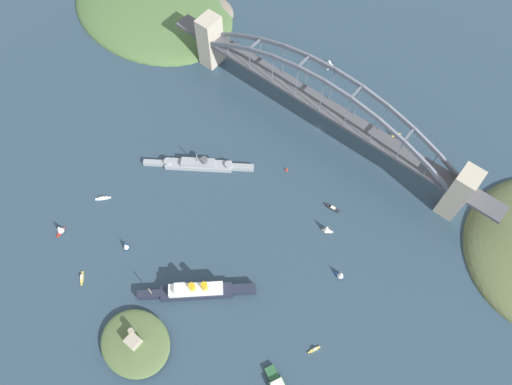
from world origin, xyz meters
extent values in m
plane|color=#283D4C|center=(0.00, 0.00, 0.00)|extent=(1400.00, 1400.00, 0.00)
cube|color=#ADA38E|center=(-112.76, 0.00, 23.02)|extent=(13.95, 17.64, 46.05)
cube|color=#ADA38E|center=(112.76, 0.00, 23.02)|extent=(13.95, 17.64, 46.05)
cube|color=#47474C|center=(0.00, 0.00, 27.51)|extent=(211.57, 14.53, 2.40)
cube|color=#47474C|center=(-131.74, 0.00, 27.51)|extent=(24.00, 14.53, 2.40)
cube|color=#47474C|center=(131.74, 0.00, 27.51)|extent=(24.00, 14.53, 2.40)
cube|color=slate|center=(-98.35, -6.54, 33.48)|extent=(23.39, 1.80, 14.75)
cube|color=slate|center=(-76.49, -6.54, 44.10)|extent=(23.11, 1.80, 12.23)
cube|color=slate|center=(-54.64, -6.54, 52.06)|extent=(22.78, 1.80, 9.70)
cube|color=slate|center=(-32.78, -6.54, 57.37)|extent=(22.43, 1.80, 7.13)
cube|color=slate|center=(-10.93, -6.54, 60.02)|extent=(22.05, 1.80, 4.52)
cube|color=slate|center=(10.93, -6.54, 60.02)|extent=(22.05, 1.80, 4.52)
cube|color=slate|center=(32.78, -6.54, 57.37)|extent=(22.43, 1.80, 7.13)
cube|color=slate|center=(54.64, -6.54, 52.06)|extent=(22.78, 1.80, 9.70)
cube|color=slate|center=(76.49, -6.54, 44.10)|extent=(23.11, 1.80, 12.23)
cube|color=slate|center=(98.35, -6.54, 33.48)|extent=(23.39, 1.80, 14.75)
cube|color=slate|center=(-98.35, 6.54, 33.48)|extent=(23.39, 1.80, 14.75)
cube|color=slate|center=(-76.49, 6.54, 44.10)|extent=(23.11, 1.80, 12.23)
cube|color=slate|center=(-54.64, 6.54, 52.06)|extent=(22.78, 1.80, 9.70)
cube|color=slate|center=(-32.78, 6.54, 57.37)|extent=(22.43, 1.80, 7.13)
cube|color=slate|center=(-10.93, 6.54, 60.02)|extent=(22.05, 1.80, 4.52)
cube|color=slate|center=(10.93, 6.54, 60.02)|extent=(22.05, 1.80, 4.52)
cube|color=slate|center=(32.78, 6.54, 57.37)|extent=(22.43, 1.80, 7.13)
cube|color=slate|center=(54.64, 6.54, 52.06)|extent=(22.78, 1.80, 9.70)
cube|color=slate|center=(76.49, 6.54, 44.10)|extent=(23.11, 1.80, 12.23)
cube|color=slate|center=(98.35, 6.54, 33.48)|extent=(23.39, 1.80, 14.75)
cube|color=slate|center=(-109.27, 0.00, 27.51)|extent=(1.40, 13.07, 1.40)
cube|color=slate|center=(-65.56, 0.00, 48.74)|extent=(1.40, 13.07, 1.40)
cube|color=slate|center=(-21.85, 0.00, 59.36)|extent=(1.40, 13.07, 1.40)
cube|color=slate|center=(21.85, 0.00, 59.36)|extent=(1.40, 13.07, 1.40)
cube|color=slate|center=(65.56, 0.00, 48.74)|extent=(1.40, 13.07, 1.40)
cube|color=slate|center=(109.27, 0.00, 27.51)|extent=(1.40, 13.07, 1.40)
cylinder|color=slate|center=(-87.42, -6.54, 34.08)|extent=(0.56, 0.56, 10.74)
cylinder|color=slate|center=(-87.42, 6.54, 34.08)|extent=(0.56, 0.56, 10.74)
cylinder|color=slate|center=(-65.56, -6.54, 38.73)|extent=(0.56, 0.56, 20.03)
cylinder|color=slate|center=(-65.56, 6.54, 38.73)|extent=(0.56, 0.56, 20.03)
cylinder|color=slate|center=(-43.71, -6.54, 42.05)|extent=(0.56, 0.56, 26.67)
cylinder|color=slate|center=(-43.71, 6.54, 42.05)|extent=(0.56, 0.56, 26.67)
cylinder|color=slate|center=(-21.85, -6.54, 44.04)|extent=(0.56, 0.56, 30.65)
cylinder|color=slate|center=(-21.85, 6.54, 44.04)|extent=(0.56, 0.56, 30.65)
cylinder|color=slate|center=(0.00, -6.54, 44.70)|extent=(0.56, 0.56, 31.97)
cylinder|color=slate|center=(0.00, 6.54, 44.70)|extent=(0.56, 0.56, 31.97)
cylinder|color=slate|center=(21.85, -6.54, 44.04)|extent=(0.56, 0.56, 30.65)
cylinder|color=slate|center=(21.85, 6.54, 44.04)|extent=(0.56, 0.56, 30.65)
cylinder|color=slate|center=(43.71, -6.54, 42.05)|extent=(0.56, 0.56, 26.67)
cylinder|color=slate|center=(43.71, 6.54, 42.05)|extent=(0.56, 0.56, 26.67)
cylinder|color=slate|center=(65.56, -6.54, 38.73)|extent=(0.56, 0.56, 20.03)
cylinder|color=slate|center=(65.56, 6.54, 38.73)|extent=(0.56, 0.56, 20.03)
cylinder|color=slate|center=(87.42, -6.54, 34.08)|extent=(0.56, 0.56, 10.74)
cylinder|color=slate|center=(87.42, 6.54, 34.08)|extent=(0.56, 0.56, 10.74)
ellipsoid|color=#476638|center=(197.54, -12.96, 0.00)|extent=(163.12, 122.97, 23.63)
ellipsoid|color=#756B5B|center=(160.84, -46.78, 0.00)|extent=(57.09, 36.89, 13.00)
cube|color=#1E2333|center=(-14.55, 160.23, 3.02)|extent=(40.46, 37.90, 6.04)
cube|color=#1E2333|center=(8.35, 181.01, 3.02)|extent=(14.81, 14.09, 6.04)
cube|color=#1E2333|center=(-37.45, 139.45, 3.02)|extent=(15.48, 14.83, 6.04)
cube|color=white|center=(-14.55, 160.23, 8.67)|extent=(30.95, 29.10, 5.26)
cube|color=white|center=(-7.46, 166.66, 12.90)|extent=(10.25, 10.19, 3.20)
cylinder|color=gold|center=(-13.26, 161.40, 14.75)|extent=(4.09, 4.09, 6.89)
cylinder|color=gold|center=(-19.06, 156.14, 14.75)|extent=(4.09, 4.09, 6.89)
cylinder|color=tan|center=(6.92, 179.71, 11.04)|extent=(0.50, 0.50, 10.00)
cube|color=gray|center=(50.52, 86.68, 1.92)|extent=(45.78, 35.95, 3.84)
cube|color=gray|center=(77.76, 106.02, 1.92)|extent=(15.83, 12.79, 3.84)
cube|color=gray|center=(23.29, 67.34, 1.92)|extent=(16.28, 13.42, 3.84)
cube|color=gray|center=(50.52, 86.68, 5.52)|extent=(24.37, 20.06, 3.35)
cylinder|color=gray|center=(69.25, 99.98, 4.94)|extent=(5.96, 5.96, 2.20)
cylinder|color=gray|center=(31.80, 73.39, 4.94)|extent=(5.96, 5.96, 2.20)
cylinder|color=gray|center=(50.52, 86.68, 12.20)|extent=(0.60, 0.60, 10.00)
cylinder|color=#4C4C51|center=(46.44, 83.78, 9.40)|extent=(4.68, 4.68, 4.40)
cube|color=#23512D|center=(-83.48, 168.76, 1.50)|extent=(9.91, 9.10, 2.99)
ellipsoid|color=#4C6038|center=(-6.67, 208.43, 3.31)|extent=(46.12, 40.24, 6.61)
cube|color=#9E937F|center=(-6.67, 208.43, 9.10)|extent=(8.00, 8.00, 7.62)
cylinder|color=gray|center=(-2.17, 204.93, 9.48)|extent=(3.60, 3.60, 8.38)
cylinder|color=#B7B7B2|center=(-51.35, -30.91, 0.45)|extent=(6.04, 3.87, 0.90)
cylinder|color=#B7B7B2|center=(-49.71, -27.92, 0.45)|extent=(6.04, 3.87, 0.90)
cylinder|color=maroon|center=(-51.35, -30.91, 1.41)|extent=(0.14, 0.14, 1.01)
cylinder|color=maroon|center=(-49.71, -27.92, 1.41)|extent=(0.14, 0.14, 1.01)
ellipsoid|color=gold|center=(-50.53, -29.42, 2.66)|extent=(7.46, 5.00, 1.49)
cylinder|color=maroon|center=(-53.57, -27.75, 2.66)|extent=(1.38, 1.63, 1.42)
cube|color=gold|center=(-51.38, -28.95, 3.29)|extent=(6.00, 9.04, 0.20)
cube|color=gold|center=(-47.56, -31.04, 2.81)|extent=(2.68, 3.65, 0.12)
cube|color=maroon|center=(-47.56, -31.04, 4.15)|extent=(1.02, 0.63, 1.50)
cylinder|color=#B7B7B2|center=(31.24, -58.23, 0.45)|extent=(4.63, 5.68, 0.90)
cylinder|color=#B7B7B2|center=(28.38, -56.05, 0.45)|extent=(4.63, 5.68, 0.90)
cylinder|color=black|center=(31.24, -58.23, 1.50)|extent=(0.14, 0.14, 1.20)
cylinder|color=black|center=(28.38, -56.05, 1.50)|extent=(0.14, 0.14, 1.20)
ellipsoid|color=silver|center=(29.81, -57.14, 2.80)|extent=(5.35, 6.42, 1.39)
cylinder|color=black|center=(27.90, -59.65, 2.80)|extent=(1.53, 1.44, 1.32)
cube|color=silver|center=(29.28, -57.84, 3.39)|extent=(8.57, 7.09, 0.20)
cube|color=silver|center=(31.68, -54.68, 2.94)|extent=(3.53, 3.06, 0.12)
cube|color=black|center=(31.68, -54.68, 4.24)|extent=(0.76, 0.95, 1.50)
cube|color=gold|center=(52.53, 201.18, 0.45)|extent=(5.40, 5.51, 0.91)
cube|color=gold|center=(49.84, 203.97, 0.45)|extent=(2.09, 2.12, 0.91)
cube|color=gold|center=(55.21, 198.39, 0.45)|extent=(2.25, 2.26, 0.91)
cube|color=beige|center=(53.03, 200.66, 1.55)|extent=(3.11, 3.15, 1.27)
cube|color=silver|center=(-56.00, 69.59, 0.46)|extent=(5.37, 4.24, 0.92)
cube|color=silver|center=(-58.89, 68.16, 0.46)|extent=(1.91, 1.66, 0.92)
cube|color=silver|center=(-53.11, 71.02, 0.46)|extent=(2.01, 1.85, 0.92)
cylinder|color=tan|center=(-56.36, 69.41, 5.30)|extent=(0.16, 0.16, 8.75)
cone|color=silver|center=(-55.10, 70.04, 4.86)|extent=(5.94, 5.94, 7.00)
cube|color=#234C8C|center=(45.71, 166.62, 0.53)|extent=(4.31, 3.73, 1.06)
cube|color=#234C8C|center=(47.91, 165.13, 0.53)|extent=(1.55, 1.42, 1.06)
cube|color=#234C8C|center=(43.52, 168.11, 0.53)|extent=(1.64, 1.55, 1.06)
cylinder|color=tan|center=(45.99, 166.44, 4.23)|extent=(0.16, 0.16, 6.33)
cone|color=white|center=(45.03, 167.09, 3.91)|extent=(5.07, 5.07, 5.06)
cube|color=#B2231E|center=(89.75, 188.17, 0.44)|extent=(3.12, 5.34, 0.88)
cube|color=#B2231E|center=(89.02, 191.43, 0.44)|extent=(1.28, 1.83, 0.88)
cube|color=#B2231E|center=(90.47, 184.92, 0.44)|extent=(1.46, 1.87, 0.88)
cylinder|color=tan|center=(89.66, 188.58, 4.83)|extent=(0.16, 0.16, 7.90)
cone|color=white|center=(89.97, 187.15, 4.43)|extent=(5.48, 5.48, 6.32)
cube|color=#234C8C|center=(-80.60, 91.52, 0.52)|extent=(4.63, 1.97, 1.05)
cube|color=#234C8C|center=(-77.55, 91.61, 0.52)|extent=(1.55, 0.87, 1.05)
cube|color=#234C8C|center=(-83.65, 91.43, 0.52)|extent=(1.55, 1.03, 1.05)
cylinder|color=tan|center=(-80.22, 91.53, 4.85)|extent=(0.16, 0.16, 7.62)
cone|color=white|center=(-81.55, 91.49, 4.47)|extent=(4.32, 4.32, 6.09)
cube|color=black|center=(-47.99, 52.57, 0.55)|extent=(7.16, 3.19, 1.10)
cube|color=black|center=(-43.37, 52.98, 0.55)|extent=(2.44, 1.62, 1.10)
cube|color=black|center=(-52.61, 52.15, 0.55)|extent=(2.46, 1.90, 1.10)
cube|color=beige|center=(-48.86, 52.49, 1.60)|extent=(3.65, 2.37, 1.00)
cube|color=gold|center=(-95.65, 141.28, 0.47)|extent=(3.72, 5.43, 0.93)
cube|color=gold|center=(-94.21, 144.42, 0.47)|extent=(1.58, 1.96, 0.93)
cube|color=gold|center=(-97.09, 138.14, 0.47)|extent=(1.75, 2.04, 0.93)
cube|color=beige|center=(-95.92, 140.69, 1.44)|extent=(2.33, 2.93, 1.01)
cube|color=silver|center=(86.55, 150.95, 0.41)|extent=(6.17, 6.48, 0.82)
cube|color=silver|center=(83.50, 147.59, 0.41)|extent=(2.40, 2.47, 0.82)
cube|color=silver|center=(89.60, 154.30, 0.41)|extent=(2.58, 2.63, 0.82)
cube|color=beige|center=(87.12, 151.58, 1.32)|extent=(3.56, 3.67, 0.98)
cone|color=red|center=(-3.12, 47.51, 1.10)|extent=(2.20, 2.20, 2.20)
sphere|color=#F2E566|center=(-3.12, 47.51, 2.50)|extent=(0.50, 0.50, 0.50)
camera|label=1|loc=(-101.39, 206.22, 309.58)|focal=33.53mm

